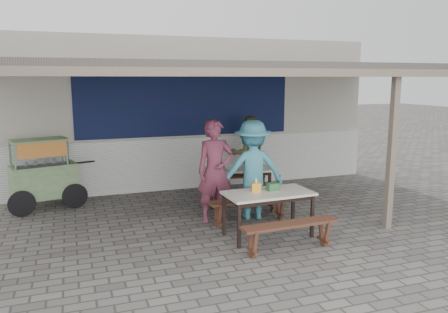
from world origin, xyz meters
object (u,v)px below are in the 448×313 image
bench_right_street (290,230)px  bench_left_street (245,196)px  table_left (238,172)px  patron_right_table (252,169)px  tissue_box (256,187)px  bench_right_wall (250,205)px  patron_street_side (215,171)px  donation_box (273,187)px  patron_wall_side (249,154)px  condiment_jar (255,163)px  condiment_bowl (229,167)px  table_right (268,197)px  bench_left_wall (233,181)px  vendor_cart (43,171)px

bench_right_street → bench_left_street: bearing=85.3°
table_left → patron_right_table: size_ratio=0.77×
bench_right_street → tissue_box: size_ratio=10.37×
tissue_box → bench_left_street: bearing=76.4°
bench_right_wall → tissue_box: tissue_box is taller
patron_street_side → tissue_box: (0.38, -0.97, -0.10)m
donation_box → patron_wall_side: bearing=75.5°
condiment_jar → condiment_bowl: (-0.60, -0.06, -0.02)m
patron_wall_side → condiment_bowl: (-0.76, -0.77, -0.09)m
table_right → donation_box: size_ratio=7.86×
donation_box → tissue_box: bearing=173.0°
patron_right_table → donation_box: patron_right_table is taller
table_left → bench_left_street: size_ratio=0.98×
bench_right_street → condiment_bowl: bearing=87.1°
table_left → condiment_jar: bearing=29.6°
bench_left_wall → bench_right_wall: 1.92m
patron_street_side → tissue_box: patron_street_side is taller
bench_left_wall → patron_wall_side: bearing=34.9°
bench_right_street → patron_wall_side: (0.79, 3.50, 0.53)m
condiment_jar → bench_left_wall: bearing=121.4°
patron_street_side → donation_box: (0.66, -1.00, -0.11)m
donation_box → table_right: bearing=-147.2°
bench_left_wall → patron_right_table: (-0.20, -1.57, 0.58)m
bench_right_wall → tissue_box: (-0.15, -0.60, 0.48)m
bench_right_wall → condiment_jar: size_ratio=16.86×
vendor_cart → patron_wall_side: size_ratio=0.96×
bench_left_wall → bench_left_street: bearing=-90.0°
tissue_box → bench_right_street: bearing=-76.1°
tissue_box → bench_right_wall: bearing=76.2°
bench_left_street → bench_right_street: bearing=-82.1°
bench_left_street → condiment_jar: bearing=66.1°
condiment_jar → donation_box: bearing=-105.2°
table_right → condiment_bowl: 2.03m
table_left → table_right: size_ratio=0.97×
table_right → bench_right_wall: bearing=90.0°
table_left → bench_left_wall: size_ratio=0.98×
bench_left_wall → patron_right_table: bearing=-86.9°
patron_right_table → bench_left_street: bearing=-73.9°
bench_left_street → bench_left_wall: (0.24, 1.30, 0.00)m
donation_box → condiment_jar: donation_box is taller
bench_left_wall → condiment_jar: (0.30, -0.50, 0.46)m
bench_left_street → donation_box: bearing=-79.8°
patron_street_side → condiment_jar: patron_street_side is taller
table_right → bench_left_street: bearing=82.8°
bench_right_street → vendor_cart: (-3.56, 3.61, 0.42)m
bench_right_wall → patron_street_side: (-0.53, 0.37, 0.59)m
bench_left_wall → patron_right_table: 1.68m
tissue_box → donation_box: size_ratio=0.80×
patron_right_table → condiment_bowl: bearing=-76.4°
donation_box → patron_street_side: bearing=123.5°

